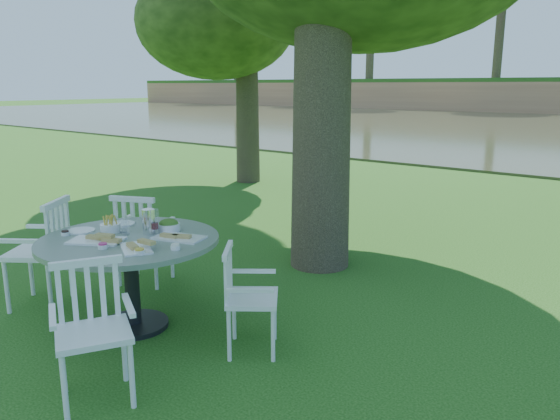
% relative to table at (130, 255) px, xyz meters
% --- Properties ---
extents(ground, '(140.00, 140.00, 0.00)m').
position_rel_table_xyz_m(ground, '(0.52, 1.08, -0.63)').
color(ground, '#14410D').
rests_on(ground, ground).
extents(table, '(1.44, 1.44, 0.77)m').
position_rel_table_xyz_m(table, '(0.00, 0.00, 0.00)').
color(table, black).
rests_on(table, ground).
extents(chair_ne, '(0.55, 0.56, 0.81)m').
position_rel_table_xyz_m(chair_ne, '(0.97, 0.28, -0.15)').
color(chair_ne, white).
rests_on(chair_ne, ground).
extents(chair_nw, '(0.61, 0.59, 0.93)m').
position_rel_table_xyz_m(chair_nw, '(-0.76, 0.65, -0.09)').
color(chair_nw, white).
rests_on(chair_nw, ground).
extents(chair_sw, '(0.66, 0.67, 0.98)m').
position_rel_table_xyz_m(chair_sw, '(-0.98, -0.19, -0.05)').
color(chair_sw, white).
rests_on(chair_sw, ground).
extents(chair_se, '(0.58, 0.59, 0.88)m').
position_rel_table_xyz_m(chair_se, '(0.65, -0.77, -0.11)').
color(chair_se, white).
rests_on(chair_se, ground).
extents(tableware, '(1.18, 0.88, 0.21)m').
position_rel_table_xyz_m(tableware, '(-0.01, 0.09, 0.18)').
color(tableware, white).
rests_on(tableware, table).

